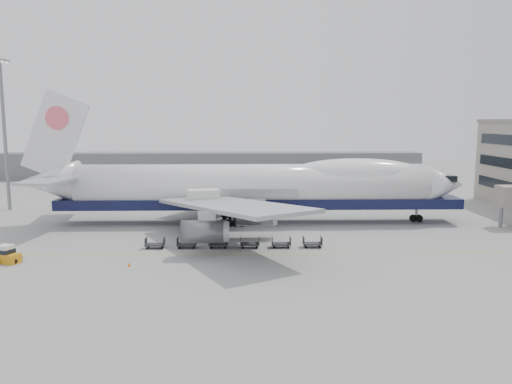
{
  "coord_description": "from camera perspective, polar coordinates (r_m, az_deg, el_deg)",
  "views": [
    {
      "loc": [
        -1.27,
        -62.23,
        15.32
      ],
      "look_at": [
        0.35,
        6.0,
        5.54
      ],
      "focal_mm": 35.0,
      "sensor_mm": 36.0,
      "label": 1
    }
  ],
  "objects": [
    {
      "name": "catering_truck",
      "position": [
        68.7,
        -6.02,
        -1.86
      ],
      "size": [
        4.97,
        3.88,
        6.01
      ],
      "rotation": [
        0.0,
        0.0,
        0.22
      ],
      "color": "#1A234F",
      "rests_on": "ground"
    },
    {
      "name": "dolly_0",
      "position": [
        61.88,
        -11.46,
        -5.84
      ],
      "size": [
        2.3,
        1.35,
        1.3
      ],
      "color": "#2D2D30",
      "rests_on": "ground"
    },
    {
      "name": "dolly_3",
      "position": [
        60.93,
        -0.72,
        -5.9
      ],
      "size": [
        2.3,
        1.35,
        1.3
      ],
      "color": "#2D2D30",
      "rests_on": "ground"
    },
    {
      "name": "dolly_2",
      "position": [
        61.01,
        -4.33,
        -5.9
      ],
      "size": [
        2.3,
        1.35,
        1.3
      ],
      "color": "#2D2D30",
      "rests_on": "ground"
    },
    {
      "name": "traffic_cone",
      "position": [
        55.07,
        -14.32,
        -8.0
      ],
      "size": [
        0.34,
        0.34,
        0.51
      ],
      "rotation": [
        0.0,
        0.0,
        -0.07
      ],
      "color": "orange",
      "rests_on": "ground"
    },
    {
      "name": "dolly_4",
      "position": [
        61.09,
        2.89,
        -5.87
      ],
      "size": [
        2.3,
        1.35,
        1.3
      ],
      "color": "#2D2D30",
      "rests_on": "ground"
    },
    {
      "name": "floodlight_mast",
      "position": [
        95.37,
        -26.84,
        6.65
      ],
      "size": [
        2.4,
        2.4,
        25.43
      ],
      "color": "slate",
      "rests_on": "ground"
    },
    {
      "name": "dolly_5",
      "position": [
        61.49,
        6.47,
        -5.82
      ],
      "size": [
        2.3,
        1.35,
        1.3
      ],
      "color": "#2D2D30",
      "rests_on": "ground"
    },
    {
      "name": "dolly_1",
      "position": [
        61.32,
        -7.92,
        -5.88
      ],
      "size": [
        2.3,
        1.35,
        1.3
      ],
      "color": "#2D2D30",
      "rests_on": "ground"
    },
    {
      "name": "apron_line",
      "position": [
        58.29,
        -0.07,
        -7.08
      ],
      "size": [
        60.0,
        0.15,
        0.01
      ],
      "primitive_type": "cube",
      "color": "gold",
      "rests_on": "ground"
    },
    {
      "name": "baggage_tug",
      "position": [
        60.93,
        -26.62,
        -6.45
      ],
      "size": [
        3.0,
        2.32,
        1.95
      ],
      "rotation": [
        0.0,
        0.0,
        -0.38
      ],
      "color": "orange",
      "rests_on": "ground"
    },
    {
      "name": "hangar",
      "position": [
        133.04,
        -5.13,
        3.02
      ],
      "size": [
        110.0,
        8.0,
        7.0
      ],
      "primitive_type": "cube",
      "color": "slate",
      "rests_on": "ground"
    },
    {
      "name": "airliner",
      "position": [
        74.88,
        0.11,
        0.71
      ],
      "size": [
        67.0,
        55.3,
        19.98
      ],
      "color": "white",
      "rests_on": "ground"
    },
    {
      "name": "ground",
      "position": [
        64.1,
        -0.19,
        -5.68
      ],
      "size": [
        260.0,
        260.0,
        0.0
      ],
      "primitive_type": "plane",
      "color": "gray",
      "rests_on": "ground"
    }
  ]
}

